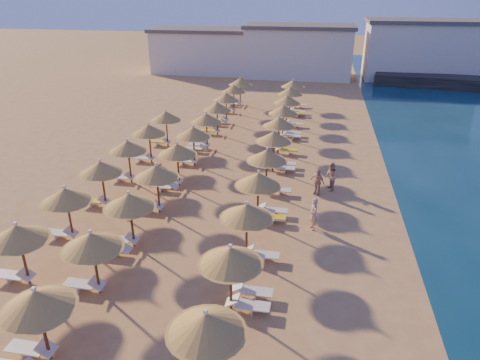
% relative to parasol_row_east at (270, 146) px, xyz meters
% --- Properties ---
extents(ground, '(220.00, 220.00, 0.00)m').
position_rel_parasol_row_east_xyz_m(ground, '(-1.88, -6.98, -2.55)').
color(ground, tan).
rests_on(ground, ground).
extents(hotel_blocks, '(47.18, 9.66, 8.10)m').
position_rel_parasol_row_east_xyz_m(hotel_blocks, '(1.46, 39.44, 1.15)').
color(hotel_blocks, white).
rests_on(hotel_blocks, ground).
extents(parasol_row_east, '(2.60, 43.16, 3.12)m').
position_rel_parasol_row_east_xyz_m(parasol_row_east, '(0.00, 0.00, 0.00)').
color(parasol_row_east, brown).
rests_on(parasol_row_east, ground).
extents(parasol_row_west, '(2.60, 43.16, 3.12)m').
position_rel_parasol_row_east_xyz_m(parasol_row_west, '(-5.80, 0.00, 0.00)').
color(parasol_row_west, brown).
rests_on(parasol_row_west, ground).
extents(parasol_row_inland, '(2.60, 21.04, 3.12)m').
position_rel_parasol_row_east_xyz_m(parasol_row_inland, '(-9.18, -3.69, 0.00)').
color(parasol_row_inland, brown).
rests_on(parasol_row_inland, ground).
extents(loungers, '(12.40, 41.17, 0.66)m').
position_rel_parasol_row_east_xyz_m(loungers, '(-3.94, -0.73, -2.21)').
color(loungers, silver).
rests_on(loungers, ground).
extents(beachgoer_c, '(1.06, 0.93, 1.72)m').
position_rel_parasol_row_east_xyz_m(beachgoer_c, '(3.20, -1.38, -1.69)').
color(beachgoer_c, tan).
rests_on(beachgoer_c, ground).
extents(beachgoer_a, '(0.66, 0.78, 1.82)m').
position_rel_parasol_row_east_xyz_m(beachgoer_a, '(3.08, -5.81, -1.64)').
color(beachgoer_a, tan).
rests_on(beachgoer_a, ground).
extents(beachgoer_b, '(0.96, 1.09, 1.90)m').
position_rel_parasol_row_east_xyz_m(beachgoer_b, '(4.02, -0.64, -1.60)').
color(beachgoer_b, tan).
rests_on(beachgoer_b, ground).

